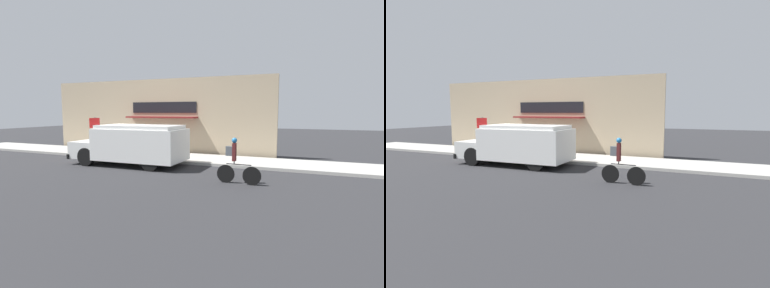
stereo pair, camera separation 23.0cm
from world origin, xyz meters
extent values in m
plane|color=#2B2B2D|center=(0.00, 0.00, 0.00)|extent=(70.00, 70.00, 0.00)
cube|color=#ADAAA3|center=(0.00, 1.50, 0.07)|extent=(28.00, 3.00, 0.15)
cube|color=tan|center=(0.00, 3.38, 2.40)|extent=(15.85, 0.18, 4.80)
cube|color=black|center=(0.76, 3.27, 2.97)|extent=(4.60, 0.05, 0.69)
cube|color=maroon|center=(0.76, 2.91, 2.35)|extent=(4.83, 0.77, 0.10)
cube|color=white|center=(1.87, -1.26, 1.09)|extent=(4.45, 2.36, 1.55)
cube|color=white|center=(-1.07, -1.32, 0.74)|extent=(1.53, 2.11, 0.85)
cube|color=white|center=(1.87, -1.26, 1.96)|extent=(4.10, 2.17, 0.18)
cube|color=black|center=(-1.77, -1.34, 0.42)|extent=(0.17, 2.22, 0.24)
cube|color=red|center=(0.63, 0.10, 1.17)|extent=(0.03, 0.44, 0.44)
cylinder|color=black|center=(-0.71, -0.34, 0.45)|extent=(0.91, 0.28, 0.91)
cylinder|color=black|center=(-0.67, -2.29, 0.45)|extent=(0.91, 0.28, 0.91)
cylinder|color=black|center=(2.94, -0.26, 0.45)|extent=(0.91, 0.28, 0.91)
cylinder|color=black|center=(2.98, -2.20, 0.45)|extent=(0.91, 0.28, 0.91)
cylinder|color=black|center=(7.82, -3.05, 0.35)|extent=(0.70, 0.06, 0.70)
cylinder|color=black|center=(6.81, -3.02, 0.35)|extent=(0.70, 0.06, 0.70)
cylinder|color=black|center=(7.31, -3.03, 0.75)|extent=(0.96, 0.06, 0.04)
cylinder|color=black|center=(7.14, -3.03, 0.81)|extent=(0.04, 0.04, 0.12)
cube|color=#561E1E|center=(7.14, -3.03, 1.21)|extent=(0.12, 0.20, 0.68)
sphere|color=#2375B7|center=(7.14, -3.03, 1.65)|extent=(0.20, 0.20, 0.20)
cube|color=#565B60|center=(6.95, -3.02, 1.24)|extent=(0.26, 0.15, 0.36)
cylinder|color=slate|center=(-2.43, 0.50, 1.26)|extent=(0.07, 0.07, 2.23)
cube|color=red|center=(-2.43, 0.45, 2.03)|extent=(0.45, 0.45, 0.60)
camera|label=1|loc=(9.98, -13.92, 2.74)|focal=28.00mm
camera|label=2|loc=(10.19, -13.83, 2.74)|focal=28.00mm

